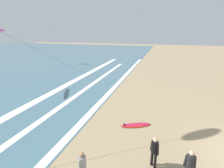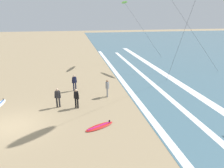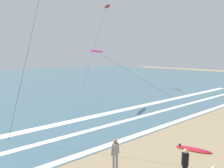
% 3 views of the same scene
% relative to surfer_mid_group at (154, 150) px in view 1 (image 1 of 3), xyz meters
% --- Properties ---
extents(wave_foam_shoreline, '(57.42, 0.54, 0.01)m').
position_rel_surfer_mid_group_xyz_m(wave_foam_shoreline, '(3.16, 5.18, -0.94)').
color(wave_foam_shoreline, white).
rests_on(wave_foam_shoreline, ocean_surface).
extents(wave_foam_mid_break, '(48.43, 0.54, 0.01)m').
position_rel_surfer_mid_group_xyz_m(wave_foam_mid_break, '(0.70, 8.16, -0.94)').
color(wave_foam_mid_break, white).
rests_on(wave_foam_mid_break, ocean_surface).
extents(wave_foam_outer_break, '(58.50, 0.90, 0.01)m').
position_rel_surfer_mid_group_xyz_m(wave_foam_outer_break, '(0.98, 11.03, -0.94)').
color(wave_foam_outer_break, white).
rests_on(wave_foam_outer_break, ocean_surface).
extents(surfer_mid_group, '(0.38, 0.46, 1.60)m').
position_rel_surfer_mid_group_xyz_m(surfer_mid_group, '(0.00, 0.00, 0.00)').
color(surfer_mid_group, black).
rests_on(surfer_mid_group, ground).
extents(surfer_foreground_main, '(0.32, 0.51, 1.60)m').
position_rel_surfer_mid_group_xyz_m(surfer_foreground_main, '(-0.43, -1.46, 0.00)').
color(surfer_foreground_main, '#232328').
rests_on(surfer_foreground_main, ground).
extents(surfer_left_near, '(0.51, 0.32, 1.60)m').
position_rel_surfer_mid_group_xyz_m(surfer_left_near, '(-1.86, 2.78, 0.00)').
color(surfer_left_near, gray).
rests_on(surfer_left_near, ground).
extents(surfboard_left_pile, '(1.46, 2.15, 0.25)m').
position_rel_surfer_mid_group_xyz_m(surfboard_left_pile, '(3.28, 1.39, -0.91)').
color(surfboard_left_pile, red).
rests_on(surfboard_left_pile, ground).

